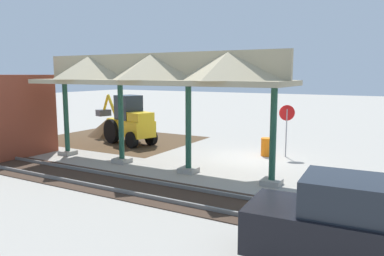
# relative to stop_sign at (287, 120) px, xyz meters

# --- Properties ---
(ground_plane) EXTENTS (120.00, 120.00, 0.00)m
(ground_plane) POSITION_rel_stop_sign_xyz_m (1.41, 1.30, -1.84)
(ground_plane) COLOR #9E998E
(dirt_work_zone) EXTENTS (9.26, 7.00, 0.01)m
(dirt_work_zone) POSITION_rel_stop_sign_xyz_m (10.43, 0.22, -1.84)
(dirt_work_zone) COLOR #4C3823
(dirt_work_zone) RESTS_ON ground
(platform_canopy) EXTENTS (11.79, 3.20, 4.90)m
(platform_canopy) POSITION_rel_stop_sign_xyz_m (4.42, 4.93, 2.31)
(platform_canopy) COLOR #9E998E
(platform_canopy) RESTS_ON ground
(rail_tracks) EXTENTS (60.00, 2.58, 0.15)m
(rail_tracks) POSITION_rel_stop_sign_xyz_m (1.41, 7.73, -1.81)
(rail_tracks) COLOR slate
(rail_tracks) RESTS_ON ground
(stop_sign) EXTENTS (0.68, 0.40, 2.55)m
(stop_sign) POSITION_rel_stop_sign_xyz_m (0.00, 0.00, 0.00)
(stop_sign) COLOR gray
(stop_sign) RESTS_ON ground
(backhoe) EXTENTS (5.15, 2.74, 2.82)m
(backhoe) POSITION_rel_stop_sign_xyz_m (8.94, 0.98, -0.57)
(backhoe) COLOR yellow
(backhoe) RESTS_ON ground
(dirt_mound) EXTENTS (5.24, 5.24, 2.22)m
(dirt_mound) POSITION_rel_stop_sign_xyz_m (12.06, -0.58, -1.84)
(dirt_mound) COLOR #4C3823
(dirt_mound) RESTS_ON ground
(brick_utility_building) EXTENTS (3.82, 3.70, 4.00)m
(brick_utility_building) POSITION_rel_stop_sign_xyz_m (12.83, 6.33, 0.16)
(brick_utility_building) COLOR brown
(brick_utility_building) RESTS_ON ground
(distant_parked_car) EXTENTS (4.29, 1.99, 1.98)m
(distant_parked_car) POSITION_rel_stop_sign_xyz_m (-4.20, 10.09, -0.86)
(distant_parked_car) COLOR black
(distant_parked_car) RESTS_ON ground
(traffic_barrel) EXTENTS (0.56, 0.56, 0.90)m
(traffic_barrel) POSITION_rel_stop_sign_xyz_m (0.88, 0.27, -1.39)
(traffic_barrel) COLOR orange
(traffic_barrel) RESTS_ON ground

